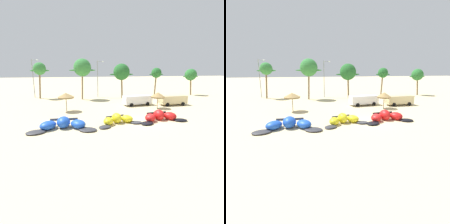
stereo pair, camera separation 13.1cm
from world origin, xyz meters
TOP-DOWN VIEW (x-y plane):
  - ground_plane at (0.00, 0.00)m, footprint 260.00×260.00m
  - kite_far_left at (-10.56, -0.85)m, footprint 8.07×3.93m
  - kite_left at (-3.87, -0.23)m, footprint 6.08×3.56m
  - kite_left_of_center at (2.05, -0.06)m, footprint 7.06×3.56m
  - beach_umbrella_near_van at (-10.46, 8.01)m, footprint 2.65×2.65m
  - beach_umbrella_middle at (5.08, 7.10)m, footprint 2.44×2.44m
  - parked_van at (9.13, 9.19)m, footprint 5.19×2.29m
  - parked_car_second at (2.45, 10.50)m, footprint 5.58×2.78m
  - palm_leftmost at (-16.55, 22.71)m, footprint 4.20×2.80m
  - palm_left at (-7.10, 19.45)m, footprint 5.76×3.84m
  - palm_left_of_gap at (1.76, 19.30)m, footprint 5.61×3.74m
  - palm_center_left at (11.31, 21.19)m, footprint 3.76×2.51m
  - palm_center_right at (20.69, 20.64)m, footprint 4.48×2.98m
  - lamppost_west at (-18.28, 24.28)m, footprint 1.63×0.24m
  - lamppost_west_center at (-3.36, 21.75)m, footprint 1.64×0.24m

SIDE VIEW (x-z plane):
  - ground_plane at x=0.00m, z-range 0.00..0.00m
  - kite_left at x=-3.87m, z-range -0.15..1.14m
  - kite_far_left at x=-10.56m, z-range -0.16..1.18m
  - kite_left_of_center at x=2.05m, z-range -0.17..1.24m
  - parked_van at x=9.13m, z-range 0.17..2.01m
  - parked_car_second at x=2.45m, z-range 0.17..2.01m
  - beach_umbrella_middle at x=5.08m, z-range 0.94..3.78m
  - beach_umbrella_near_van at x=-10.46m, z-range 1.09..4.14m
  - lamppost_west_center at x=-3.36m, z-range 0.52..9.12m
  - lamppost_west at x=-18.28m, z-range 0.52..9.44m
  - palm_center_right at x=20.69m, z-range 1.82..8.60m
  - palm_center_left at x=11.31m, z-range 2.12..9.16m
  - palm_left_of_gap at x=1.76m, z-range 2.05..10.00m
  - palm_leftmost at x=-16.55m, z-range 2.56..10.76m
  - palm_left at x=-7.10m, z-range 2.50..11.47m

